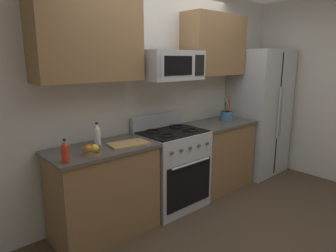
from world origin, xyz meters
The scene contains 15 objects.
ground_plane centered at (0.00, 0.00, 0.00)m, with size 16.00×16.00×0.00m, color #473828.
wall_back centered at (0.00, 1.05, 1.30)m, with size 8.00×0.10×2.60m, color beige.
counter_left centered at (-0.91, 0.69, 0.46)m, with size 1.04×0.58×0.91m.
range_oven centered at (0.00, 0.69, 0.47)m, with size 0.76×0.62×1.09m.
counter_right centered at (0.86, 0.69, 0.46)m, with size 0.94×0.58×0.91m.
refrigerator centered at (1.78, 0.68, 0.94)m, with size 0.85×0.69×1.87m.
wall_right centered at (2.30, 0.00, 1.30)m, with size 0.10×8.00×2.60m, color beige.
microwave centered at (0.00, 0.72, 1.67)m, with size 0.71×0.44×0.32m.
upper_cabinets_left centered at (-0.91, 0.83, 1.91)m, with size 1.03×0.34×0.77m.
upper_cabinets_right centered at (0.86, 0.83, 1.91)m, with size 0.93×0.34×0.77m.
utensil_crock centered at (1.03, 0.72, 0.98)m, with size 0.17×0.17×0.34m.
fruit_basket centered at (-1.07, 0.56, 0.95)m, with size 0.19×0.19×0.10m.
cutting_board centered at (-0.66, 0.61, 0.92)m, with size 0.38×0.23×0.02m, color tan.
bottle_vinegar centered at (-0.91, 0.76, 1.02)m, with size 0.07×0.07×0.23m.
bottle_hot_sauce centered at (-1.34, 0.51, 1.00)m, with size 0.06×0.06×0.20m.
Camera 1 is at (-2.24, -1.78, 1.74)m, focal length 31.86 mm.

